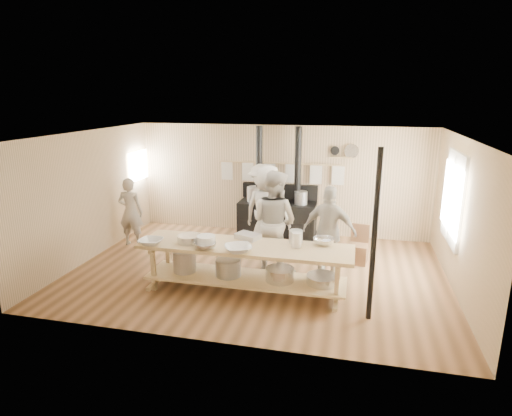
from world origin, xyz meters
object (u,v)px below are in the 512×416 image
Objects in this scene: prep_table at (245,263)px; cook_center at (268,212)px; cook_left at (274,222)px; cook_by_window at (262,202)px; stove at (277,216)px; cook_far_left at (131,212)px; chair at (358,252)px; roasting_pan at (248,236)px; cook_right at (329,231)px.

prep_table is 1.80m from cook_center.
cook_left is at bearing 73.05° from prep_table.
cook_by_window is (-0.36, 1.10, -0.08)m from cook_center.
stove is at bearing 64.01° from cook_by_window.
prep_table is 2.05× the size of cook_by_window.
chair is (4.94, 0.08, -0.54)m from cook_far_left.
cook_far_left is 2.96m from cook_by_window.
prep_table is at bearing -129.06° from chair.
prep_table is at bearing -85.68° from roasting_pan.
stove is 2.27m from chair.
cook_right is 4.18× the size of roasting_pan.
roasting_pan is at bearing 88.65° from cook_left.
cook_left is 0.79m from cook_center.
cook_far_left is 4.97m from chair.
cook_far_left reaches higher than roasting_pan.
cook_right is (1.33, -1.95, 0.33)m from stove.
prep_table is 2.62m from chair.
cook_left reaches higher than roasting_pan.
cook_center is at bearing 87.72° from roasting_pan.
stove reaches higher than cook_by_window.
stove is 2.71m from roasting_pan.
cook_by_window is at bearing 161.84° from chair.
cook_far_left is at bearing 150.79° from prep_table.
prep_table reaches higher than chair.
cook_by_window is (-0.33, -0.17, 0.36)m from stove.
prep_table is 0.50m from roasting_pan.
stove is 3.36× the size of chair.
stove is 0.51m from cook_by_window.
prep_table is 1.15m from cook_left.
stove is 1.48× the size of cook_by_window.
chair is 1.89× the size of roasting_pan.
prep_table is at bearing 93.53° from cook_center.
cook_by_window is (-0.33, 2.85, 0.36)m from prep_table.
stove is at bearing -56.62° from cook_left.
cook_far_left is at bearing -120.34° from cook_by_window.
cook_left is 1.92m from chair.
cook_center reaches higher than cook_far_left.
stove is at bearing 89.96° from prep_table.
stove is 1.32× the size of cook_left.
chair is at bearing 37.41° from roasting_pan.
cook_far_left is 3.44m from cook_left.
roasting_pan is at bearing -135.18° from chair.
cook_center reaches higher than cook_right.
roasting_pan is at bearing 92.29° from cook_center.
cook_center is 2.48× the size of chair.
roasting_pan is at bearing -90.58° from stove.
cook_center is at bearing -171.25° from chair.
cook_by_window is 2.54m from roasting_pan.
chair is at bearing 177.63° from cook_far_left.
cook_left is at bearing -34.04° from cook_by_window.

